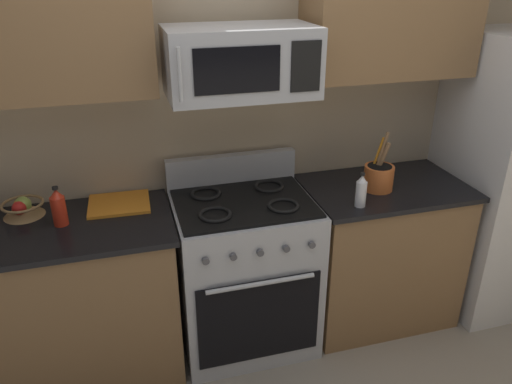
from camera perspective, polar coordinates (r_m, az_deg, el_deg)
name	(u,v)px	position (r m, az deg, el deg)	size (l,w,h in m)	color
wall_back	(226,114)	(2.90, -3.41, 8.83)	(8.00, 0.10, 2.60)	tan
counter_left	(66,302)	(2.89, -20.84, -11.69)	(1.18, 0.62, 0.91)	olive
range_oven	(244,271)	(2.92, -1.34, -8.99)	(0.76, 0.66, 1.09)	#B2B5BA
counter_right	(378,252)	(3.22, 13.77, -6.66)	(0.94, 0.62, 0.91)	olive
microwave	(240,62)	(2.49, -1.78, 14.65)	(0.72, 0.44, 0.33)	#B2B5BA
upper_cabinets_left	(13,9)	(2.54, -25.97, 18.25)	(1.17, 0.34, 0.79)	olive
upper_cabinets_right	(393,0)	(2.91, 15.36, 20.34)	(0.93, 0.34, 0.79)	olive
utensil_crock	(379,176)	(2.92, 13.81, 1.75)	(0.17, 0.17, 0.34)	#D1662D
fruit_basket	(23,208)	(2.82, -25.07, -1.62)	(0.21, 0.21, 0.10)	#9E7A4C
cutting_board	(119,204)	(2.78, -15.34, -1.30)	(0.32, 0.28, 0.02)	orange
bottle_vinegar	(361,191)	(2.69, 11.90, 0.11)	(0.06, 0.06, 0.19)	silver
bottle_hot_sauce	(59,208)	(2.63, -21.59, -1.66)	(0.07, 0.07, 0.21)	red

